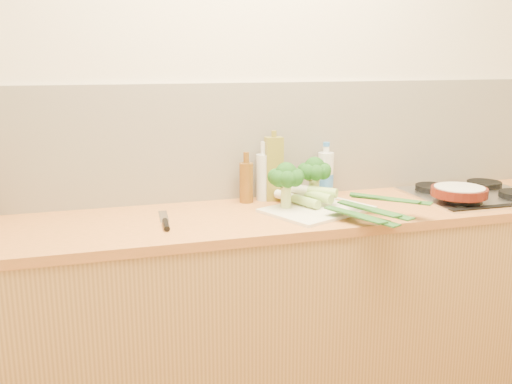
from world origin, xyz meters
TOP-DOWN VIEW (x-y plane):
  - room_shell at (0.00, 1.49)m, footprint 3.50×3.50m
  - counter at (0.00, 1.20)m, footprint 3.20×0.62m
  - gas_hob at (1.02, 1.20)m, footprint 0.58×0.50m
  - chopping_board at (0.19, 1.17)m, footprint 0.53×0.47m
  - broccoli_left at (0.06, 1.22)m, footprint 0.16×0.16m
  - broccoli_right at (0.23, 1.29)m, footprint 0.16×0.16m
  - leek_front at (0.18, 1.13)m, footprint 0.31×0.65m
  - leek_mid at (0.25, 1.13)m, footprint 0.31×0.63m
  - leek_back at (0.30, 1.16)m, footprint 0.49×0.48m
  - chefs_knife at (-0.47, 1.14)m, footprint 0.05×0.31m
  - skillet at (0.86, 1.09)m, footprint 0.36×0.25m
  - oil_tin at (0.07, 1.40)m, footprint 0.08×0.05m
  - glass_bottle at (0.03, 1.42)m, footprint 0.07×0.07m
  - amber_bottle at (-0.06, 1.40)m, footprint 0.06×0.06m
  - water_bottle at (0.34, 1.43)m, footprint 0.08×0.08m

SIDE VIEW (x-z plane):
  - counter at x=0.00m, z-range 0.00..0.90m
  - chopping_board at x=0.19m, z-range 0.90..0.91m
  - chefs_knife at x=-0.47m, z-range 0.90..0.92m
  - gas_hob at x=1.02m, z-range 0.89..0.93m
  - leek_front at x=0.18m, z-range 0.92..0.96m
  - leek_mid at x=0.25m, z-range 0.93..0.98m
  - skillet at x=0.86m, z-range 0.94..0.98m
  - leek_back at x=0.30m, z-range 0.95..0.99m
  - amber_bottle at x=-0.06m, z-range 0.88..1.11m
  - water_bottle at x=0.34m, z-range 0.88..1.12m
  - glass_bottle at x=0.03m, z-range 0.88..1.15m
  - broccoli_left at x=0.06m, z-range 0.95..1.15m
  - broccoli_right at x=0.23m, z-range 0.95..1.15m
  - oil_tin at x=0.07m, z-range 0.89..1.21m
  - room_shell at x=0.00m, z-range -0.58..2.92m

